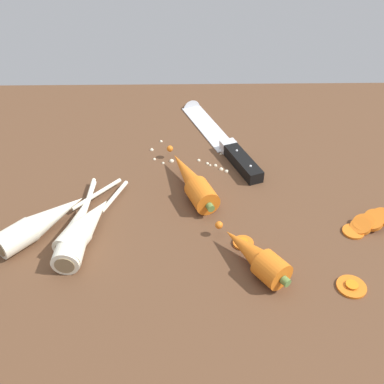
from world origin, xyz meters
TOP-DOWN VIEW (x-y plane):
  - ground_plane at (0.00, 0.00)cm, footprint 120.00×90.00cm
  - chefs_knife at (5.33, 18.64)cm, footprint 15.50×33.63cm
  - whole_carrot at (-0.02, 0.55)cm, footprint 9.62×19.01cm
  - whole_carrot_second at (8.67, -17.63)cm, footprint 10.11×12.68cm
  - parsnip_front at (-17.70, -12.28)cm, footprint 4.42×20.83cm
  - parsnip_mid_left at (-17.66, -11.77)cm, footprint 4.17×21.06cm
  - parsnip_mid_right at (-23.16, -9.70)cm, footprint 17.22×19.17cm
  - parsnip_back at (-16.35, -10.50)cm, footprint 9.30×18.63cm
  - carrot_slice_stack at (27.61, -9.70)cm, footprint 8.20×5.25cm
  - carrot_slice_stray_near at (7.62, -13.08)cm, footprint 3.17×3.17cm
  - carrot_slice_stray_mid at (21.53, -21.86)cm, footprint 4.08×4.08cm
  - mince_crumbs at (1.89, 9.77)cm, footprint 19.78×11.65cm

SIDE VIEW (x-z plane):
  - ground_plane at x=0.00cm, z-range -4.00..0.00cm
  - carrot_slice_stray_mid at x=21.53cm, z-range 0.01..0.71cm
  - carrot_slice_stray_near at x=7.62cm, z-range 0.01..0.71cm
  - mince_crumbs at x=1.89cm, z-range -0.09..0.81cm
  - chefs_knife at x=5.33cm, z-range -1.44..2.74cm
  - carrot_slice_stack at x=27.61cm, z-range -0.63..2.54cm
  - parsnip_mid_right at x=-23.16cm, z-range -0.02..3.98cm
  - parsnip_mid_left at x=-17.66cm, z-range -0.02..3.98cm
  - parsnip_front at x=-17.70cm, z-range -0.02..3.98cm
  - parsnip_back at x=-16.35cm, z-range -0.02..3.98cm
  - whole_carrot at x=-0.02cm, z-range 0.00..4.20cm
  - whole_carrot_second at x=8.67cm, z-range 0.00..4.20cm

